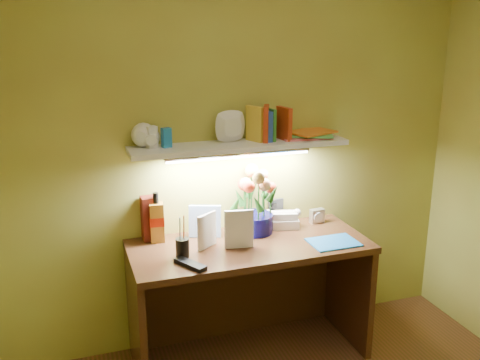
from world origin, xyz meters
The scene contains 13 objects.
desk centered at (0.00, 1.20, 0.38)m, with size 1.40×0.60×0.75m, color #3C1B10.
flower_bouquet centered at (0.09, 1.36, 0.95)m, with size 0.25×0.25×0.40m, color #07073B, non-canonical shape.
telephone centered at (0.29, 1.39, 0.81)m, with size 0.19×0.14×0.12m, color white, non-canonical shape.
desk_clock centered at (0.53, 1.39, 0.80)m, with size 0.09×0.05×0.09m, color silver.
whisky_bottle centered at (-0.50, 1.41, 0.90)m, with size 0.08×0.08×0.30m, color #9D631A, non-canonical shape.
whisky_box centered at (-0.54, 1.45, 0.88)m, with size 0.09×0.09×0.27m, color #5C180F.
pen_cup centered at (-0.41, 1.14, 0.84)m, with size 0.07×0.07×0.18m, color black.
art_card centered at (-0.22, 1.39, 0.85)m, with size 0.19×0.04×0.19m, color white, non-canonical shape.
tv_remote centered at (-0.40, 1.01, 0.76)m, with size 0.06×0.20×0.02m, color black.
blue_folder centered at (0.47, 1.05, 0.75)m, with size 0.28×0.21×0.01m, color blue.
desk_book_a centered at (-0.32, 1.18, 0.85)m, with size 0.15×0.02×0.21m, color white.
desk_book_b centered at (-0.16, 1.17, 0.86)m, with size 0.17×0.02×0.23m, color white.
wall_shelf centered at (-0.03, 1.38, 1.34)m, with size 1.31×0.29×0.24m.
Camera 1 is at (-0.98, -1.53, 1.98)m, focal length 40.00 mm.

